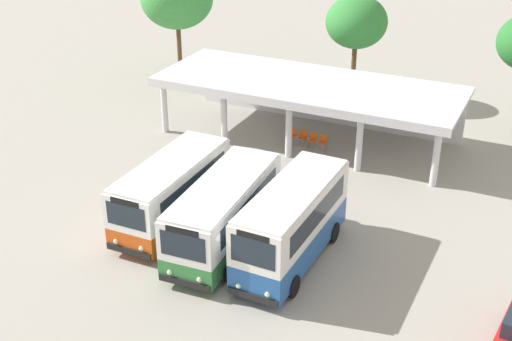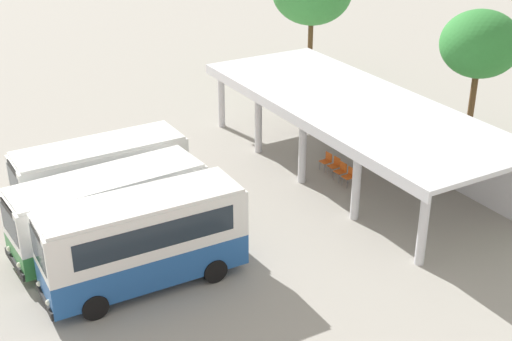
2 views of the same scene
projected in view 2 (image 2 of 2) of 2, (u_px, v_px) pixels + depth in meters
The scene contains 10 objects.
ground_plane at pixel (69, 267), 25.72m from camera, with size 180.00×180.00×0.00m, color #A39E93.
city_bus_nearest_orange at pixel (101, 174), 28.94m from camera, with size 2.44×7.11×3.02m.
city_bus_second_in_row at pixel (109, 208), 26.27m from camera, with size 2.74×7.52×3.02m.
city_bus_middle_cream at pixel (143, 239), 23.93m from camera, with size 2.37×7.14×3.38m.
terminal_canopy at pixel (364, 114), 32.45m from camera, with size 17.06×6.49×3.40m.
waiting_chair_end_by_column at pixel (327, 160), 32.99m from camera, with size 0.46×0.46×0.86m.
waiting_chair_second_from_end at pixel (335, 165), 32.52m from camera, with size 0.46×0.46×0.86m.
waiting_chair_middle_seat at pixel (341, 170), 31.99m from camera, with size 0.46×0.46×0.86m.
waiting_chair_fourth_seat at pixel (349, 175), 31.50m from camera, with size 0.46×0.46×0.86m.
roadside_tree_behind_canopy at pixel (480, 44), 34.28m from camera, with size 3.93×3.93×6.79m.
Camera 2 is at (22.22, -4.92, 14.24)m, focal length 49.23 mm.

